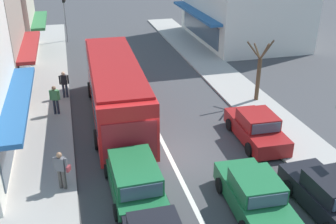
{
  "coord_description": "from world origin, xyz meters",
  "views": [
    {
      "loc": [
        -3.88,
        -14.9,
        9.48
      ],
      "look_at": [
        0.48,
        2.05,
        1.2
      ],
      "focal_mm": 42.0,
      "sensor_mm": 36.0,
      "label": 1
    }
  ],
  "objects_px": {
    "sedan_queue_gap_filler": "(254,195)",
    "city_bus": "(115,87)",
    "traffic_light_downstreet": "(65,10)",
    "pedestrian_far_walker": "(55,98)",
    "parked_sedan_kerb_second": "(256,128)",
    "parked_sedan_kerb_front": "(330,196)",
    "street_tree_right": "(259,73)",
    "pedestrian_browsing_midblock": "(64,83)",
    "pedestrian_with_handbag_near": "(61,168)",
    "wagon_adjacent_lane_lead": "(134,179)"
  },
  "relations": [
    {
      "from": "sedan_queue_gap_filler",
      "to": "wagon_adjacent_lane_lead",
      "type": "relative_size",
      "value": 0.94
    },
    {
      "from": "pedestrian_with_handbag_near",
      "to": "pedestrian_far_walker",
      "type": "relative_size",
      "value": 1.0
    },
    {
      "from": "parked_sedan_kerb_front",
      "to": "pedestrian_far_walker",
      "type": "height_order",
      "value": "pedestrian_far_walker"
    },
    {
      "from": "city_bus",
      "to": "traffic_light_downstreet",
      "type": "relative_size",
      "value": 2.6
    },
    {
      "from": "parked_sedan_kerb_front",
      "to": "parked_sedan_kerb_second",
      "type": "bearing_deg",
      "value": 92.28
    },
    {
      "from": "pedestrian_with_handbag_near",
      "to": "parked_sedan_kerb_second",
      "type": "bearing_deg",
      "value": 11.58
    },
    {
      "from": "pedestrian_far_walker",
      "to": "pedestrian_browsing_midblock",
      "type": "bearing_deg",
      "value": 76.99
    },
    {
      "from": "sedan_queue_gap_filler",
      "to": "pedestrian_far_walker",
      "type": "distance_m",
      "value": 12.22
    },
    {
      "from": "parked_sedan_kerb_front",
      "to": "pedestrian_browsing_midblock",
      "type": "bearing_deg",
      "value": 124.94
    },
    {
      "from": "sedan_queue_gap_filler",
      "to": "street_tree_right",
      "type": "height_order",
      "value": "street_tree_right"
    },
    {
      "from": "street_tree_right",
      "to": "pedestrian_browsing_midblock",
      "type": "xyz_separation_m",
      "value": [
        -11.01,
        3.13,
        -0.71
      ]
    },
    {
      "from": "sedan_queue_gap_filler",
      "to": "pedestrian_browsing_midblock",
      "type": "height_order",
      "value": "pedestrian_browsing_midblock"
    },
    {
      "from": "parked_sedan_kerb_front",
      "to": "pedestrian_far_walker",
      "type": "bearing_deg",
      "value": 131.8
    },
    {
      "from": "parked_sedan_kerb_front",
      "to": "street_tree_right",
      "type": "height_order",
      "value": "street_tree_right"
    },
    {
      "from": "street_tree_right",
      "to": "pedestrian_far_walker",
      "type": "distance_m",
      "value": 11.59
    },
    {
      "from": "parked_sedan_kerb_second",
      "to": "pedestrian_far_walker",
      "type": "distance_m",
      "value": 10.74
    },
    {
      "from": "traffic_light_downstreet",
      "to": "parked_sedan_kerb_second",
      "type": "bearing_deg",
      "value": -68.04
    },
    {
      "from": "parked_sedan_kerb_front",
      "to": "parked_sedan_kerb_second",
      "type": "distance_m",
      "value": 5.53
    },
    {
      "from": "pedestrian_far_walker",
      "to": "city_bus",
      "type": "bearing_deg",
      "value": -20.2
    },
    {
      "from": "street_tree_right",
      "to": "parked_sedan_kerb_second",
      "type": "bearing_deg",
      "value": -116.35
    },
    {
      "from": "street_tree_right",
      "to": "pedestrian_far_walker",
      "type": "relative_size",
      "value": 2.31
    },
    {
      "from": "parked_sedan_kerb_second",
      "to": "pedestrian_browsing_midblock",
      "type": "relative_size",
      "value": 2.61
    },
    {
      "from": "parked_sedan_kerb_second",
      "to": "street_tree_right",
      "type": "relative_size",
      "value": 1.13
    },
    {
      "from": "city_bus",
      "to": "pedestrian_with_handbag_near",
      "type": "height_order",
      "value": "city_bus"
    },
    {
      "from": "city_bus",
      "to": "parked_sedan_kerb_second",
      "type": "distance_m",
      "value": 7.52
    },
    {
      "from": "traffic_light_downstreet",
      "to": "parked_sedan_kerb_front",
      "type": "bearing_deg",
      "value": -71.89
    },
    {
      "from": "wagon_adjacent_lane_lead",
      "to": "pedestrian_far_walker",
      "type": "distance_m",
      "value": 8.54
    },
    {
      "from": "wagon_adjacent_lane_lead",
      "to": "traffic_light_downstreet",
      "type": "distance_m",
      "value": 23.85
    },
    {
      "from": "traffic_light_downstreet",
      "to": "pedestrian_far_walker",
      "type": "height_order",
      "value": "traffic_light_downstreet"
    },
    {
      "from": "city_bus",
      "to": "wagon_adjacent_lane_lead",
      "type": "bearing_deg",
      "value": -92.19
    },
    {
      "from": "pedestrian_with_handbag_near",
      "to": "traffic_light_downstreet",
      "type": "bearing_deg",
      "value": 88.19
    },
    {
      "from": "parked_sedan_kerb_second",
      "to": "traffic_light_downstreet",
      "type": "height_order",
      "value": "traffic_light_downstreet"
    },
    {
      "from": "parked_sedan_kerb_second",
      "to": "pedestrian_browsing_midblock",
      "type": "bearing_deg",
      "value": 139.86
    },
    {
      "from": "sedan_queue_gap_filler",
      "to": "city_bus",
      "type": "bearing_deg",
      "value": 113.36
    },
    {
      "from": "pedestrian_browsing_midblock",
      "to": "pedestrian_far_walker",
      "type": "bearing_deg",
      "value": -103.01
    },
    {
      "from": "city_bus",
      "to": "parked_sedan_kerb_front",
      "type": "relative_size",
      "value": 2.57
    },
    {
      "from": "sedan_queue_gap_filler",
      "to": "pedestrian_browsing_midblock",
      "type": "relative_size",
      "value": 2.62
    },
    {
      "from": "wagon_adjacent_lane_lead",
      "to": "pedestrian_with_handbag_near",
      "type": "height_order",
      "value": "pedestrian_with_handbag_near"
    },
    {
      "from": "city_bus",
      "to": "pedestrian_with_handbag_near",
      "type": "relative_size",
      "value": 6.7
    },
    {
      "from": "sedan_queue_gap_filler",
      "to": "pedestrian_far_walker",
      "type": "xyz_separation_m",
      "value": [
        -6.99,
        10.01,
        0.4
      ]
    },
    {
      "from": "traffic_light_downstreet",
      "to": "pedestrian_far_walker",
      "type": "distance_m",
      "value": 15.79
    },
    {
      "from": "parked_sedan_kerb_second",
      "to": "pedestrian_with_handbag_near",
      "type": "relative_size",
      "value": 2.61
    },
    {
      "from": "traffic_light_downstreet",
      "to": "pedestrian_with_handbag_near",
      "type": "height_order",
      "value": "traffic_light_downstreet"
    },
    {
      "from": "sedan_queue_gap_filler",
      "to": "pedestrian_with_handbag_near",
      "type": "xyz_separation_m",
      "value": [
        -6.74,
        2.93,
        0.4
      ]
    },
    {
      "from": "city_bus",
      "to": "pedestrian_far_walker",
      "type": "distance_m",
      "value": 3.47
    },
    {
      "from": "parked_sedan_kerb_second",
      "to": "street_tree_right",
      "type": "bearing_deg",
      "value": 63.65
    },
    {
      "from": "parked_sedan_kerb_front",
      "to": "pedestrian_with_handbag_near",
      "type": "distance_m",
      "value": 10.05
    },
    {
      "from": "traffic_light_downstreet",
      "to": "pedestrian_far_walker",
      "type": "relative_size",
      "value": 2.58
    },
    {
      "from": "city_bus",
      "to": "parked_sedan_kerb_front",
      "type": "bearing_deg",
      "value": -56.09
    },
    {
      "from": "parked_sedan_kerb_second",
      "to": "traffic_light_downstreet",
      "type": "bearing_deg",
      "value": 111.96
    }
  ]
}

